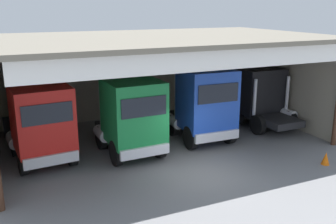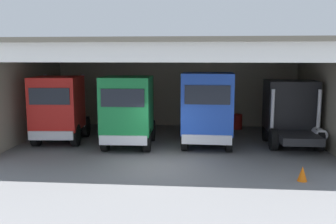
% 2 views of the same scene
% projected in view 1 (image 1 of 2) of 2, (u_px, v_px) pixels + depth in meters
% --- Properties ---
extents(ground_plane, '(80.00, 80.00, 0.00)m').
position_uv_depth(ground_plane, '(201.00, 172.00, 15.89)').
color(ground_plane, slate).
rests_on(ground_plane, ground).
extents(workshop_shed, '(16.39, 10.12, 5.30)m').
position_uv_depth(workshop_shed, '(149.00, 65.00, 19.80)').
color(workshop_shed, '#9E937F').
rests_on(workshop_shed, ground).
extents(truck_red_center_bay, '(2.73, 4.96, 3.58)m').
position_uv_depth(truck_red_center_bay, '(41.00, 123.00, 16.32)').
color(truck_red_center_bay, red).
rests_on(truck_red_center_bay, ground).
extents(truck_green_yard_outside, '(2.60, 4.75, 3.57)m').
position_uv_depth(truck_green_yard_outside, '(131.00, 116.00, 17.18)').
color(truck_green_yard_outside, '#197F3D').
rests_on(truck_green_yard_outside, ground).
extents(truck_blue_center_right_bay, '(2.65, 4.61, 3.76)m').
position_uv_depth(truck_blue_center_right_bay, '(204.00, 105.00, 19.00)').
color(truck_blue_center_right_bay, '#1E47B7').
rests_on(truck_blue_center_right_bay, ground).
extents(truck_black_right_bay, '(2.62, 4.14, 3.32)m').
position_uv_depth(truck_black_right_bay, '(261.00, 96.00, 21.73)').
color(truck_black_right_bay, black).
rests_on(truck_black_right_bay, ground).
extents(oil_drum, '(0.58, 0.58, 0.94)m').
position_uv_depth(oil_drum, '(191.00, 106.00, 24.64)').
color(oil_drum, '#B21E19').
rests_on(oil_drum, ground).
extents(tool_cart, '(0.90, 0.60, 1.00)m').
position_uv_depth(tool_cart, '(12.00, 126.00, 20.31)').
color(tool_cart, black).
rests_on(tool_cart, ground).
extents(traffic_cone, '(0.36, 0.36, 0.56)m').
position_uv_depth(traffic_cone, '(326.00, 158.00, 16.63)').
color(traffic_cone, orange).
rests_on(traffic_cone, ground).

